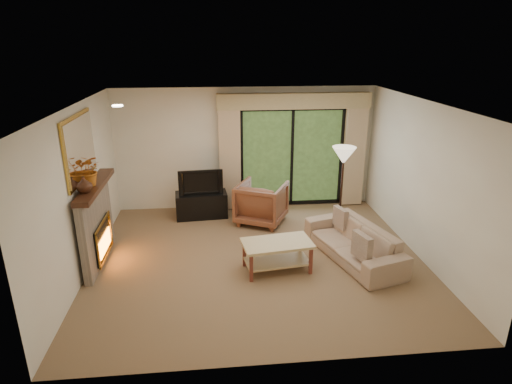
{
  "coord_description": "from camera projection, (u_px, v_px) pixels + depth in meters",
  "views": [
    {
      "loc": [
        -0.68,
        -6.41,
        3.52
      ],
      "look_at": [
        0.0,
        0.3,
        1.1
      ],
      "focal_mm": 30.0,
      "sensor_mm": 36.0,
      "label": 1
    }
  ],
  "objects": [
    {
      "name": "floor_lamp",
      "position": [
        341.0,
        189.0,
        8.11
      ],
      "size": [
        0.55,
        0.55,
        1.65
      ],
      "primitive_type": null,
      "rotation": [
        0.0,
        0.0,
        0.28
      ],
      "color": "beige",
      "rests_on": "floor"
    },
    {
      "name": "sliding_door",
      "position": [
        292.0,
        157.0,
        9.28
      ],
      "size": [
        2.26,
        0.1,
        2.16
      ],
      "primitive_type": null,
      "color": "black",
      "rests_on": "floor"
    },
    {
      "name": "wall_front",
      "position": [
        283.0,
        264.0,
        4.48
      ],
      "size": [
        5.0,
        0.0,
        5.0
      ],
      "primitive_type": "plane",
      "rotation": [
        -1.57,
        0.0,
        0.0
      ],
      "color": "#F0E3CE",
      "rests_on": "ground"
    },
    {
      "name": "mirror",
      "position": [
        80.0,
        148.0,
        6.53
      ],
      "size": [
        0.07,
        1.45,
        1.02
      ],
      "primitive_type": null,
      "color": "#B98C31",
      "rests_on": "wall_left"
    },
    {
      "name": "tv",
      "position": [
        200.0,
        181.0,
        8.73
      ],
      "size": [
        0.91,
        0.19,
        0.52
      ],
      "primitive_type": "imported",
      "rotation": [
        0.0,
        0.0,
        0.08
      ],
      "color": "black",
      "rests_on": "media_console"
    },
    {
      "name": "cornice",
      "position": [
        294.0,
        101.0,
        8.78
      ],
      "size": [
        3.2,
        0.24,
        0.32
      ],
      "primitive_type": "cube",
      "color": "tan",
      "rests_on": "wall_back"
    },
    {
      "name": "coffee_table",
      "position": [
        277.0,
        256.0,
        6.84
      ],
      "size": [
        1.17,
        0.75,
        0.49
      ],
      "primitive_type": null,
      "rotation": [
        0.0,
        0.0,
        0.14
      ],
      "color": "tan",
      "rests_on": "floor"
    },
    {
      "name": "ceiling",
      "position": [
        258.0,
        104.0,
        6.38
      ],
      "size": [
        5.5,
        5.5,
        0.0
      ],
      "primitive_type": "plane",
      "rotation": [
        3.14,
        0.0,
        0.0
      ],
      "color": "white",
      "rests_on": "ground"
    },
    {
      "name": "wall_right",
      "position": [
        423.0,
        181.0,
        7.08
      ],
      "size": [
        0.0,
        5.0,
        5.0
      ],
      "primitive_type": "plane",
      "rotation": [
        1.57,
        0.0,
        -1.57
      ],
      "color": "#F0E3CE",
      "rests_on": "ground"
    },
    {
      "name": "armchair",
      "position": [
        262.0,
        203.0,
        8.58
      ],
      "size": [
        1.21,
        1.22,
        0.84
      ],
      "primitive_type": "imported",
      "rotation": [
        0.0,
        0.0,
        2.69
      ],
      "color": "brown",
      "rests_on": "floor"
    },
    {
      "name": "curtain_right",
      "position": [
        354.0,
        152.0,
        9.27
      ],
      "size": [
        0.45,
        0.18,
        2.35
      ],
      "primitive_type": "cube",
      "color": "tan",
      "rests_on": "floor"
    },
    {
      "name": "branches",
      "position": [
        88.0,
        170.0,
        6.55
      ],
      "size": [
        0.47,
        0.41,
        0.5
      ],
      "primitive_type": "imported",
      "rotation": [
        0.0,
        0.0,
        -0.03
      ],
      "color": "#B15D18",
      "rests_on": "fireplace"
    },
    {
      "name": "wall_left",
      "position": [
        80.0,
        192.0,
        6.56
      ],
      "size": [
        0.0,
        5.0,
        5.0
      ],
      "primitive_type": "plane",
      "rotation": [
        1.57,
        0.0,
        1.57
      ],
      "color": "#F0E3CE",
      "rests_on": "ground"
    },
    {
      "name": "floor",
      "position": [
        258.0,
        259.0,
        7.26
      ],
      "size": [
        5.5,
        5.5,
        0.0
      ],
      "primitive_type": "plane",
      "color": "#806244",
      "rests_on": "ground"
    },
    {
      "name": "pillow_near",
      "position": [
        362.0,
        247.0,
        6.58
      ],
      "size": [
        0.22,
        0.42,
        0.41
      ],
      "primitive_type": "cube",
      "rotation": [
        0.0,
        0.0,
        0.29
      ],
      "color": "#52342D",
      "rests_on": "sofa"
    },
    {
      "name": "fireplace",
      "position": [
        96.0,
        224.0,
        6.96
      ],
      "size": [
        0.24,
        1.7,
        1.37
      ],
      "primitive_type": null,
      "color": "slate",
      "rests_on": "floor"
    },
    {
      "name": "curtain_left",
      "position": [
        230.0,
        156.0,
        9.01
      ],
      "size": [
        0.45,
        0.18,
        2.35
      ],
      "primitive_type": "cube",
      "color": "tan",
      "rests_on": "floor"
    },
    {
      "name": "pillow_far",
      "position": [
        340.0,
        218.0,
        7.67
      ],
      "size": [
        0.19,
        0.37,
        0.36
      ],
      "primitive_type": "cube",
      "rotation": [
        0.0,
        0.0,
        0.29
      ],
      "color": "#52342D",
      "rests_on": "sofa"
    },
    {
      "name": "vase",
      "position": [
        84.0,
        184.0,
        6.31
      ],
      "size": [
        0.25,
        0.25,
        0.25
      ],
      "primitive_type": "imported",
      "rotation": [
        0.0,
        0.0,
        -0.05
      ],
      "color": "#381D11",
      "rests_on": "fireplace"
    },
    {
      "name": "wall_back",
      "position": [
        246.0,
        149.0,
        9.16
      ],
      "size": [
        5.0,
        0.0,
        5.0
      ],
      "primitive_type": "plane",
      "rotation": [
        1.57,
        0.0,
        0.0
      ],
      "color": "#F0E3CE",
      "rests_on": "ground"
    },
    {
      "name": "sofa",
      "position": [
        353.0,
        242.0,
        7.2
      ],
      "size": [
        1.32,
        2.15,
        0.59
      ],
      "primitive_type": "imported",
      "rotation": [
        0.0,
        0.0,
        -1.29
      ],
      "color": "#A1846B",
      "rests_on": "floor"
    },
    {
      "name": "media_console",
      "position": [
        202.0,
        205.0,
        8.9
      ],
      "size": [
        1.08,
        0.55,
        0.52
      ],
      "primitive_type": "cube",
      "rotation": [
        0.0,
        0.0,
        0.08
      ],
      "color": "black",
      "rests_on": "floor"
    }
  ]
}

